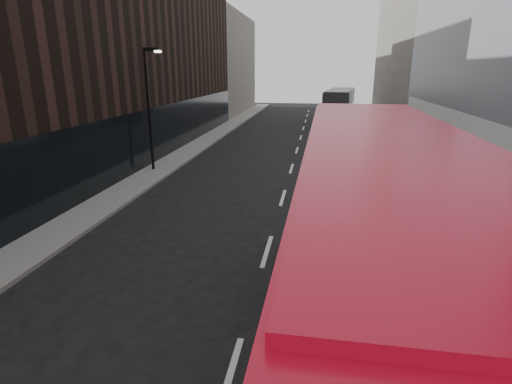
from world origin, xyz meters
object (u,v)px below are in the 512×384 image
at_px(red_bus, 378,247).
at_px(street_lamp, 150,102).
at_px(grey_bus, 340,105).
at_px(car_a, 345,170).
at_px(car_b, 336,147).
at_px(car_c, 342,139).

bearing_deg(red_bus, street_lamp, 126.63).
xyz_separation_m(street_lamp, red_bus, (11.00, -15.21, -1.42)).
relative_size(grey_bus, car_a, 3.09).
bearing_deg(car_a, street_lamp, 173.04).
xyz_separation_m(street_lamp, grey_bus, (12.04, 24.63, -2.16)).
distance_m(street_lamp, red_bus, 18.83).
relative_size(street_lamp, car_b, 1.87).
xyz_separation_m(car_b, car_c, (0.49, 2.35, 0.14)).
bearing_deg(car_b, car_c, 80.96).
height_order(car_b, car_c, car_c).
bearing_deg(street_lamp, car_b, 30.69).
distance_m(street_lamp, car_a, 11.87).
xyz_separation_m(grey_bus, car_a, (-0.71, -25.08, -1.37)).
xyz_separation_m(red_bus, grey_bus, (1.04, 39.85, -0.73)).
xyz_separation_m(grey_bus, car_c, (-0.44, -15.68, -1.26)).
relative_size(grey_bus, car_b, 3.19).
height_order(grey_bus, car_b, grey_bus).
distance_m(grey_bus, car_c, 15.74).
relative_size(red_bus, car_b, 3.30).
relative_size(car_b, car_c, 0.71).
relative_size(street_lamp, grey_bus, 0.59).
bearing_deg(car_b, grey_bus, 89.70).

